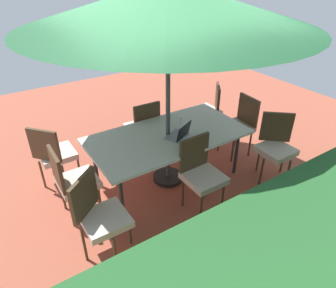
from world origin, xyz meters
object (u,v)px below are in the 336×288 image
at_px(chair_west, 240,123).
at_px(chair_southeast, 54,153).
at_px(chair_south, 143,126).
at_px(laptop, 179,134).
at_px(cup, 181,120).
at_px(patio_umbrella, 168,4).
at_px(chair_northeast, 99,214).
at_px(dining_table, 168,137).
at_px(chair_northwest, 276,144).
at_px(chair_southwest, 208,108).
at_px(chair_north, 201,172).
at_px(chair_east, 72,179).

height_order(chair_west, chair_southeast, same).
distance_m(chair_south, laptop, 0.95).
bearing_deg(cup, laptop, 51.53).
height_order(patio_umbrella, chair_northeast, patio_umbrella).
distance_m(dining_table, chair_northwest, 1.55).
relative_size(dining_table, chair_southwest, 2.21).
height_order(dining_table, chair_south, chair_south).
distance_m(chair_north, chair_northwest, 1.31).
bearing_deg(chair_west, chair_east, -86.24).
xyz_separation_m(dining_table, chair_northeast, (1.31, 0.71, -0.16)).
height_order(chair_south, laptop, chair_south).
relative_size(chair_north, chair_west, 1.00).
height_order(chair_north, chair_west, same).
distance_m(chair_south, chair_east, 1.58).
relative_size(chair_southwest, cup, 8.63).
bearing_deg(chair_north, chair_northwest, -5.00).
relative_size(chair_west, chair_northeast, 1.00).
xyz_separation_m(dining_table, laptop, (-0.08, 0.15, 0.09)).
bearing_deg(chair_southwest, chair_west, 40.56).
xyz_separation_m(patio_umbrella, cup, (-0.33, -0.17, -1.57)).
bearing_deg(chair_northeast, chair_east, 55.25).
bearing_deg(laptop, cup, -153.63).
distance_m(chair_west, laptop, 1.32).
bearing_deg(chair_northeast, dining_table, -10.49).
height_order(chair_south, chair_east, same).
height_order(laptop, cup, laptop).
relative_size(patio_umbrella, chair_south, 3.45).
distance_m(chair_south, chair_north, 1.47).
relative_size(chair_north, laptop, 2.49).
distance_m(patio_umbrella, chair_northeast, 2.37).
bearing_deg(chair_northeast, patio_umbrella, -10.49).
bearing_deg(chair_south, laptop, 95.05).
bearing_deg(chair_southeast, chair_north, -175.73).
bearing_deg(chair_east, chair_southwest, -74.89).
xyz_separation_m(chair_east, chair_southeast, (0.02, -0.72, 0.00)).
distance_m(chair_northwest, cup, 1.40).
relative_size(dining_table, chair_south, 2.21).
height_order(chair_north, laptop, chair_north).
relative_size(dining_table, cup, 19.11).
bearing_deg(chair_northwest, chair_north, -142.16).
bearing_deg(chair_northwest, chair_northeast, -140.61).
xyz_separation_m(chair_north, chair_southeast, (1.42, -1.44, 0.00)).
bearing_deg(chair_west, chair_north, -58.37).
distance_m(chair_southwest, chair_southeast, 2.70).
bearing_deg(chair_north, chair_south, 88.05).
height_order(dining_table, chair_northwest, chair_northwest).
bearing_deg(chair_east, dining_table, -90.21).
distance_m(chair_west, chair_northwest, 0.76).
bearing_deg(chair_east, chair_north, -116.81).
bearing_deg(chair_north, cup, 68.71).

